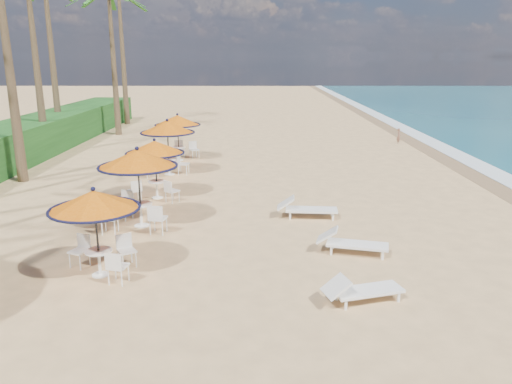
% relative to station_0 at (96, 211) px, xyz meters
% --- Properties ---
extents(ground, '(160.00, 160.00, 0.00)m').
position_rel_station_0_xyz_m(ground, '(5.07, 0.11, -1.61)').
color(ground, tan).
rests_on(ground, ground).
extents(foam_strip, '(1.20, 140.00, 0.04)m').
position_rel_station_0_xyz_m(foam_strip, '(14.37, 10.11, -1.61)').
color(foam_strip, white).
rests_on(foam_strip, ground).
extents(wetsand_band, '(1.40, 140.00, 0.02)m').
position_rel_station_0_xyz_m(wetsand_band, '(13.47, 10.11, -1.61)').
color(wetsand_band, olive).
rests_on(wetsand_band, ground).
extents(station_0, '(2.11, 2.11, 2.20)m').
position_rel_station_0_xyz_m(station_0, '(0.00, 0.00, 0.00)').
color(station_0, black).
rests_on(station_0, ground).
extents(station_1, '(2.40, 2.40, 2.50)m').
position_rel_station_0_xyz_m(station_1, '(0.10, 3.54, 0.22)').
color(station_1, black).
rests_on(station_1, ground).
extents(station_2, '(2.15, 2.15, 2.24)m').
position_rel_station_0_xyz_m(station_2, '(0.01, 6.69, 0.10)').
color(station_2, black).
rests_on(station_2, ground).
extents(station_3, '(2.38, 2.38, 2.48)m').
position_rel_station_0_xyz_m(station_3, '(-0.19, 10.59, 0.20)').
color(station_3, black).
rests_on(station_3, ground).
extents(station_4, '(2.28, 2.32, 2.38)m').
position_rel_station_0_xyz_m(station_4, '(-0.22, 13.80, 0.20)').
color(station_4, black).
rests_on(station_4, ground).
extents(lounger_near, '(1.84, 1.03, 0.63)m').
position_rel_station_0_xyz_m(lounger_near, '(5.94, -1.36, -1.31)').
color(lounger_near, white).
rests_on(lounger_near, ground).
extents(lounger_mid, '(1.96, 1.02, 0.67)m').
position_rel_station_0_xyz_m(lounger_mid, '(6.20, 1.39, -1.30)').
color(lounger_mid, white).
rests_on(lounger_mid, ground).
extents(lounger_far, '(1.99, 0.75, 0.70)m').
position_rel_station_0_xyz_m(lounger_far, '(5.29, 4.44, -1.28)').
color(lounger_far, white).
rests_on(lounger_far, ground).
extents(palm_6, '(5.00, 5.00, 9.21)m').
position_rel_station_0_xyz_m(palm_6, '(-5.67, 22.36, 6.80)').
color(palm_6, brown).
rests_on(palm_6, ground).
extents(person, '(0.30, 0.39, 0.97)m').
position_rel_station_0_xyz_m(person, '(12.21, 18.80, -1.12)').
color(person, '#8A5B46').
rests_on(person, ground).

